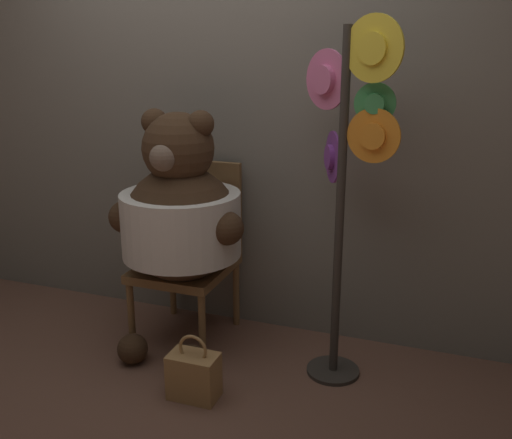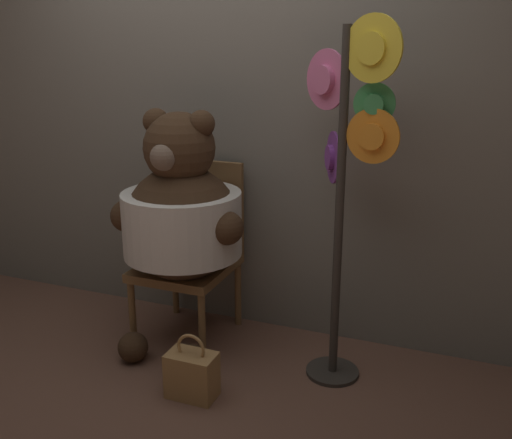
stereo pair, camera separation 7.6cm
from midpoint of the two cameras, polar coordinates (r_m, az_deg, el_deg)
name	(u,v)px [view 1 (the left image)]	position (r m, az deg, el deg)	size (l,w,h in m)	color
ground_plane	(178,373)	(3.18, -8.47, -14.94)	(14.00, 14.00, 0.00)	brown
wall_back	(229,114)	(3.41, -3.35, 10.45)	(8.00, 0.10, 2.58)	slate
chair	(192,248)	(3.40, -7.09, -2.83)	(0.50, 0.55, 1.02)	brown
teddy_bear	(180,217)	(3.15, -8.27, 0.29)	(0.79, 0.70, 1.36)	#3D2819
hat_display_rack	(346,165)	(2.78, 8.24, 5.39)	(0.50, 0.42, 1.81)	#332D28
handbag_on_ground	(194,375)	(2.92, -7.02, -15.18)	(0.24, 0.15, 0.34)	#A87A47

